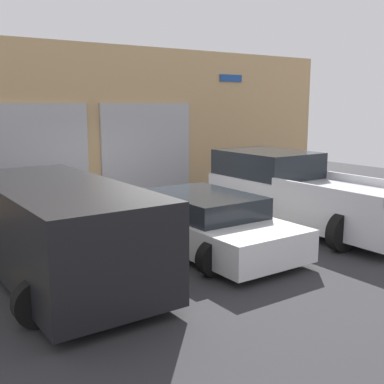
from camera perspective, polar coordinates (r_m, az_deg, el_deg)
The scene contains 8 objects.
ground_plane at distance 11.45m, azimuth -4.38°, elevation -4.27°, with size 28.00×28.00×0.00m, color #2D2D30.
shophouse_building at distance 14.03m, azimuth -11.38°, elevation 7.54°, with size 16.95×0.68×4.52m.
pickup_truck at distance 11.81m, azimuth 12.63°, elevation -0.05°, with size 2.52×5.32×1.70m.
sedan_white at distance 9.68m, azimuth 1.60°, elevation -3.66°, with size 2.23×4.21×1.13m.
sedan_side at distance 8.22m, azimuth -15.52°, elevation -4.18°, with size 2.34×4.83×1.63m.
parking_stripe_left at distance 9.04m, azimuth -6.12°, elevation -8.32°, with size 0.12×2.20×0.01m, color gold.
parking_stripe_centre at distance 10.73m, azimuth 8.19°, elevation -5.33°, with size 0.12×2.20×0.01m, color gold.
parking_stripe_right at distance 12.91m, azimuth 18.06°, elevation -3.05°, with size 0.12×2.20×0.01m, color gold.
Camera 1 is at (-5.56, -9.58, 2.91)m, focal length 45.00 mm.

